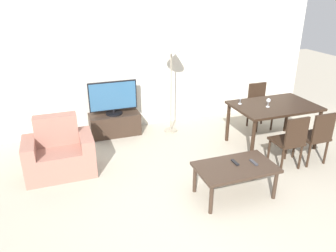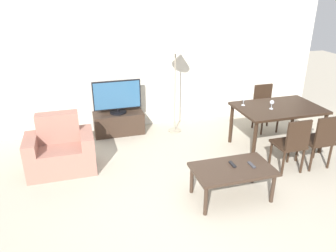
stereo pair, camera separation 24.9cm
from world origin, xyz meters
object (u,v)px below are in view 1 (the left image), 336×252
object	(u,v)px
armchair	(60,154)
coffee_table	(235,169)
floor_lamp	(171,51)
tv	(113,98)
dining_table	(274,109)
remote_primary	(235,162)
remote_secondary	(254,162)
tv_stand	(115,124)
wine_glass_center	(240,98)
wine_glass_left	(268,101)
dining_chair_near_right	(316,135)
dining_chair_near	(290,140)
dining_chair_far	(259,104)

from	to	relation	value
armchair	coffee_table	xyz separation A→B (m)	(2.11, -1.35, 0.09)
floor_lamp	coffee_table	bearing A→B (deg)	-88.07
tv	dining_table	bearing A→B (deg)	-28.41
remote_primary	remote_secondary	distance (m)	0.24
tv_stand	wine_glass_center	distance (m)	2.31
coffee_table	wine_glass_left	xyz separation A→B (m)	(1.18, 1.05, 0.45)
tv	dining_table	distance (m)	2.78
armchair	dining_table	size ratio (longest dim) A/B	0.71
tv	floor_lamp	xyz separation A→B (m)	(1.03, -0.20, 0.80)
dining_chair_near_right	remote_secondary	distance (m)	1.38
dining_chair_near	remote_secondary	xyz separation A→B (m)	(-0.85, -0.36, -0.03)
dining_chair_near	dining_chair_near_right	distance (m)	0.48
coffee_table	remote_secondary	distance (m)	0.26
coffee_table	dining_chair_near	size ratio (longest dim) A/B	1.20
armchair	tv_stand	world-z (taller)	armchair
wine_glass_left	wine_glass_center	distance (m)	0.45
armchair	tv_stand	size ratio (longest dim) A/B	1.07
dining_chair_far	dining_table	bearing A→B (deg)	-107.54
dining_chair_near	wine_glass_left	world-z (taller)	wine_glass_left
armchair	dining_chair_near_right	distance (m)	3.84
remote_primary	armchair	bearing A→B (deg)	149.04
floor_lamp	dining_chair_far	bearing A→B (deg)	-12.32
wine_glass_center	coffee_table	bearing A→B (deg)	-121.83
armchair	wine_glass_center	xyz separation A→B (m)	(2.94, -0.03, 0.53)
armchair	wine_glass_left	bearing A→B (deg)	-5.26
dining_chair_near	tv	bearing A→B (deg)	136.71
coffee_table	wine_glass_left	size ratio (longest dim) A/B	6.99
dining_chair_near	wine_glass_center	distance (m)	1.08
remote_secondary	coffee_table	bearing A→B (deg)	177.02
armchair	wine_glass_left	xyz separation A→B (m)	(3.29, -0.30, 0.53)
coffee_table	dining_table	distance (m)	1.76
tv_stand	coffee_table	size ratio (longest dim) A/B	0.89
armchair	wine_glass_center	bearing A→B (deg)	-0.50
dining_chair_far	dining_chair_near_right	bearing A→B (deg)	-90.00
dining_table	dining_chair_near	world-z (taller)	dining_chair_near
armchair	dining_chair_near_right	size ratio (longest dim) A/B	1.13
tv	remote_secondary	bearing A→B (deg)	-60.91
armchair	remote_primary	xyz separation A→B (m)	(2.14, -1.28, 0.15)
dining_table	floor_lamp	xyz separation A→B (m)	(-1.42, 1.12, 0.85)
floor_lamp	wine_glass_center	distance (m)	1.43
tv_stand	dining_table	distance (m)	2.82
dining_chair_near	dining_chair_near_right	xyz separation A→B (m)	(0.48, 0.00, 0.00)
remote_secondary	wine_glass_center	xyz separation A→B (m)	(0.57, 1.34, 0.39)
tv_stand	wine_glass_left	xyz separation A→B (m)	(2.28, -1.38, 0.64)
tv_stand	dining_table	world-z (taller)	dining_table
dining_table	floor_lamp	distance (m)	2.00
dining_table	wine_glass_left	xyz separation A→B (m)	(-0.17, -0.05, 0.18)
armchair	dining_chair_near	bearing A→B (deg)	-17.35
dining_chair_far	wine_glass_center	world-z (taller)	wine_glass_center
dining_chair_near	remote_primary	bearing A→B (deg)	-165.57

